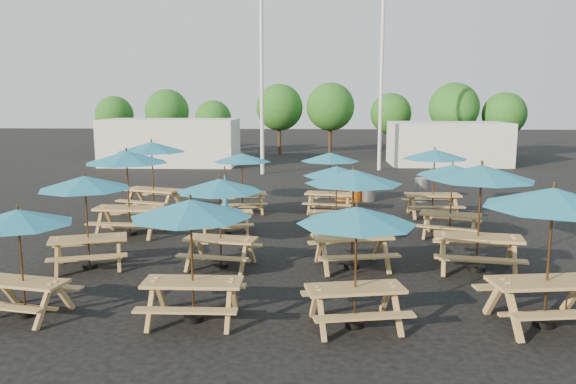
{
  "coord_description": "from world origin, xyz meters",
  "views": [
    {
      "loc": [
        0.86,
        -16.05,
        4.03
      ],
      "look_at": [
        0.0,
        1.5,
        1.1
      ],
      "focal_mm": 35.0,
      "sensor_mm": 36.0,
      "label": 1
    }
  ],
  "objects_px": {
    "picnic_unit_15": "(435,158)",
    "picnic_unit_0": "(18,223)",
    "picnic_unit_2": "(127,161)",
    "picnic_unit_12": "(553,205)",
    "picnic_unit_10": "(337,175)",
    "waste_bin_1": "(354,189)",
    "picnic_unit_5": "(220,190)",
    "picnic_unit_6": "(225,206)",
    "picnic_unit_8": "(357,222)",
    "waste_bin_2": "(368,189)",
    "picnic_unit_1": "(85,187)",
    "picnic_unit_14": "(452,174)",
    "picnic_unit_3": "(152,151)",
    "picnic_unit_7": "(242,161)",
    "waste_bin_3": "(422,190)",
    "picnic_unit_13": "(481,178)",
    "picnic_unit_11": "(330,160)",
    "picnic_unit_4": "(191,215)",
    "picnic_unit_9": "(353,182)",
    "waste_bin_0": "(343,189)"
  },
  "relations": [
    {
      "from": "picnic_unit_0",
      "to": "picnic_unit_11",
      "type": "height_order",
      "value": "picnic_unit_11"
    },
    {
      "from": "picnic_unit_10",
      "to": "waste_bin_1",
      "type": "xyz_separation_m",
      "value": [
        0.91,
        5.77,
        -1.36
      ]
    },
    {
      "from": "picnic_unit_1",
      "to": "picnic_unit_6",
      "type": "xyz_separation_m",
      "value": [
        2.74,
        3.56,
        -1.12
      ]
    },
    {
      "from": "waste_bin_3",
      "to": "picnic_unit_0",
      "type": "bearing_deg",
      "value": -127.82
    },
    {
      "from": "picnic_unit_10",
      "to": "waste_bin_0",
      "type": "bearing_deg",
      "value": 88.83
    },
    {
      "from": "picnic_unit_10",
      "to": "picnic_unit_6",
      "type": "bearing_deg",
      "value": -175.69
    },
    {
      "from": "picnic_unit_7",
      "to": "picnic_unit_9",
      "type": "distance_m",
      "value": 7.35
    },
    {
      "from": "picnic_unit_3",
      "to": "picnic_unit_11",
      "type": "distance_m",
      "value": 6.29
    },
    {
      "from": "picnic_unit_6",
      "to": "picnic_unit_8",
      "type": "distance_m",
      "value": 7.66
    },
    {
      "from": "picnic_unit_2",
      "to": "picnic_unit_12",
      "type": "relative_size",
      "value": 0.93
    },
    {
      "from": "picnic_unit_4",
      "to": "waste_bin_2",
      "type": "bearing_deg",
      "value": 70.28
    },
    {
      "from": "picnic_unit_0",
      "to": "picnic_unit_7",
      "type": "height_order",
      "value": "picnic_unit_7"
    },
    {
      "from": "picnic_unit_0",
      "to": "picnic_unit_2",
      "type": "height_order",
      "value": "picnic_unit_2"
    },
    {
      "from": "waste_bin_2",
      "to": "picnic_unit_10",
      "type": "bearing_deg",
      "value": -104.49
    },
    {
      "from": "picnic_unit_12",
      "to": "picnic_unit_14",
      "type": "height_order",
      "value": "picnic_unit_12"
    },
    {
      "from": "picnic_unit_1",
      "to": "waste_bin_1",
      "type": "bearing_deg",
      "value": 34.64
    },
    {
      "from": "picnic_unit_12",
      "to": "picnic_unit_6",
      "type": "bearing_deg",
      "value": 127.74
    },
    {
      "from": "picnic_unit_10",
      "to": "waste_bin_3",
      "type": "distance_m",
      "value": 6.95
    },
    {
      "from": "picnic_unit_12",
      "to": "picnic_unit_13",
      "type": "height_order",
      "value": "picnic_unit_13"
    },
    {
      "from": "picnic_unit_3",
      "to": "picnic_unit_6",
      "type": "bearing_deg",
      "value": -26.96
    },
    {
      "from": "picnic_unit_8",
      "to": "picnic_unit_10",
      "type": "relative_size",
      "value": 1.17
    },
    {
      "from": "picnic_unit_12",
      "to": "waste_bin_3",
      "type": "relative_size",
      "value": 2.94
    },
    {
      "from": "picnic_unit_4",
      "to": "picnic_unit_8",
      "type": "relative_size",
      "value": 0.93
    },
    {
      "from": "picnic_unit_0",
      "to": "waste_bin_3",
      "type": "xyz_separation_m",
      "value": [
        9.64,
        12.42,
        -1.33
      ]
    },
    {
      "from": "picnic_unit_1",
      "to": "picnic_unit_14",
      "type": "distance_m",
      "value": 9.98
    },
    {
      "from": "picnic_unit_13",
      "to": "picnic_unit_14",
      "type": "bearing_deg",
      "value": 98.28
    },
    {
      "from": "picnic_unit_11",
      "to": "picnic_unit_13",
      "type": "bearing_deg",
      "value": -53.76
    },
    {
      "from": "picnic_unit_3",
      "to": "picnic_unit_7",
      "type": "distance_m",
      "value": 3.2
    },
    {
      "from": "picnic_unit_5",
      "to": "picnic_unit_13",
      "type": "distance_m",
      "value": 6.09
    },
    {
      "from": "picnic_unit_4",
      "to": "picnic_unit_5",
      "type": "height_order",
      "value": "picnic_unit_4"
    },
    {
      "from": "picnic_unit_15",
      "to": "picnic_unit_0",
      "type": "bearing_deg",
      "value": -136.48
    },
    {
      "from": "picnic_unit_7",
      "to": "waste_bin_1",
      "type": "height_order",
      "value": "picnic_unit_7"
    },
    {
      "from": "picnic_unit_5",
      "to": "picnic_unit_8",
      "type": "height_order",
      "value": "picnic_unit_8"
    },
    {
      "from": "picnic_unit_5",
      "to": "picnic_unit_6",
      "type": "distance_m",
      "value": 3.54
    },
    {
      "from": "picnic_unit_11",
      "to": "picnic_unit_8",
      "type": "bearing_deg",
      "value": -78.92
    },
    {
      "from": "picnic_unit_5",
      "to": "picnic_unit_7",
      "type": "distance_m",
      "value": 6.59
    },
    {
      "from": "waste_bin_0",
      "to": "picnic_unit_15",
      "type": "bearing_deg",
      "value": -45.49
    },
    {
      "from": "picnic_unit_12",
      "to": "picnic_unit_15",
      "type": "xyz_separation_m",
      "value": [
        -0.06,
        9.5,
        -0.16
      ]
    },
    {
      "from": "picnic_unit_0",
      "to": "waste_bin_3",
      "type": "distance_m",
      "value": 15.78
    },
    {
      "from": "picnic_unit_15",
      "to": "waste_bin_2",
      "type": "xyz_separation_m",
      "value": [
        -1.94,
        2.92,
        -1.58
      ]
    },
    {
      "from": "picnic_unit_1",
      "to": "picnic_unit_9",
      "type": "distance_m",
      "value": 6.32
    },
    {
      "from": "picnic_unit_4",
      "to": "waste_bin_0",
      "type": "bearing_deg",
      "value": 74.66
    },
    {
      "from": "picnic_unit_2",
      "to": "picnic_unit_14",
      "type": "height_order",
      "value": "picnic_unit_2"
    },
    {
      "from": "picnic_unit_8",
      "to": "waste_bin_2",
      "type": "bearing_deg",
      "value": 72.73
    },
    {
      "from": "picnic_unit_3",
      "to": "waste_bin_2",
      "type": "xyz_separation_m",
      "value": [
        7.89,
        2.71,
        -1.76
      ]
    },
    {
      "from": "picnic_unit_1",
      "to": "waste_bin_0",
      "type": "xyz_separation_m",
      "value": [
        6.52,
        9.48,
        -1.5
      ]
    },
    {
      "from": "picnic_unit_14",
      "to": "waste_bin_1",
      "type": "height_order",
      "value": "picnic_unit_14"
    },
    {
      "from": "picnic_unit_9",
      "to": "picnic_unit_14",
      "type": "relative_size",
      "value": 1.02
    },
    {
      "from": "picnic_unit_1",
      "to": "picnic_unit_3",
      "type": "height_order",
      "value": "picnic_unit_3"
    },
    {
      "from": "picnic_unit_8",
      "to": "picnic_unit_14",
      "type": "height_order",
      "value": "picnic_unit_8"
    }
  ]
}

